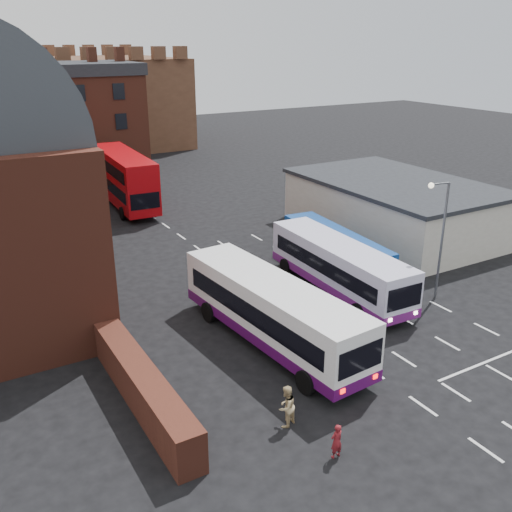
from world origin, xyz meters
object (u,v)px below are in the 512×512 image
bus_white_outbound (272,308)px  bus_red_double (124,179)px  pedestrian_red (336,441)px  bus_white_inbound (339,264)px  street_lamp (440,230)px  pedestrian_beige (286,406)px  bus_blue (335,249)px

bus_white_outbound → bus_red_double: size_ratio=1.00×
pedestrian_red → bus_red_double: bearing=-100.1°
bus_white_inbound → bus_red_double: (-5.05, 25.00, 0.79)m
street_lamp → pedestrian_red: (-13.49, -8.04, -3.63)m
street_lamp → pedestrian_beige: (-14.07, -5.54, -3.45)m
bus_white_outbound → pedestrian_beige: (-3.01, -5.89, -1.09)m
street_lamp → pedestrian_red: street_lamp is taller
bus_blue → bus_white_outbound: bearing=39.2°
bus_white_outbound → street_lamp: size_ratio=1.74×
bus_red_double → pedestrian_beige: bearing=85.0°
bus_white_inbound → bus_blue: 3.34m
bus_white_outbound → street_lamp: bearing=-6.3°
bus_blue → street_lamp: street_lamp is taller
pedestrian_beige → pedestrian_red: bearing=81.4°
bus_blue → street_lamp: bearing=114.6°
street_lamp → pedestrian_red: 16.12m
street_lamp → bus_blue: bearing=110.2°
bus_blue → street_lamp: 7.36m
bus_blue → bus_red_double: bus_red_double is taller
bus_white_inbound → pedestrian_red: bearing=53.5°
bus_white_outbound → pedestrian_beige: size_ratio=6.99×
bus_white_outbound → bus_blue: 10.62m
street_lamp → bus_white_outbound: bearing=178.2°
bus_red_double → pedestrian_red: bus_red_double is taller
bus_white_outbound → pedestrian_red: bearing=-110.7°
bus_white_inbound → street_lamp: bearing=141.1°
bus_white_outbound → bus_red_double: (1.79, 28.30, 0.63)m
bus_white_outbound → street_lamp: street_lamp is taller
bus_white_inbound → bus_red_double: size_ratio=0.92×
pedestrian_red → street_lamp: bearing=-152.7°
bus_white_outbound → bus_red_double: bearing=81.9°
bus_white_outbound → pedestrian_beige: 6.70m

